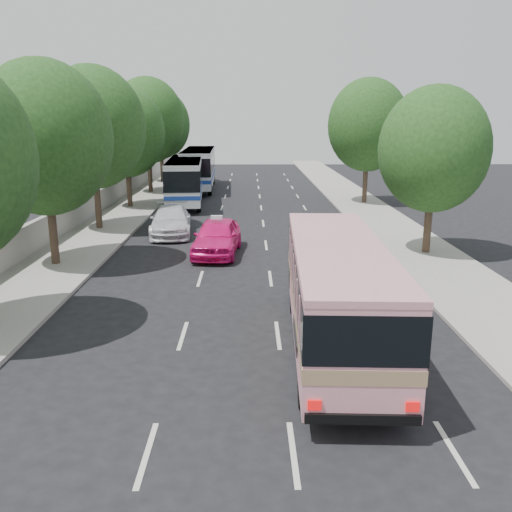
{
  "coord_description": "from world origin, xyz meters",
  "views": [
    {
      "loc": [
        0.15,
        -17.41,
        6.45
      ],
      "look_at": [
        0.38,
        1.51,
        1.6
      ],
      "focal_mm": 38.0,
      "sensor_mm": 36.0,
      "label": 1
    }
  ],
  "objects_px": {
    "tour_coach_rear": "(199,165)",
    "tour_coach_front": "(185,177)",
    "pink_bus": "(337,284)",
    "pink_taxi": "(217,237)",
    "white_pickup": "(171,221)"
  },
  "relations": [
    {
      "from": "pink_taxi",
      "to": "pink_bus",
      "type": "bearing_deg",
      "value": -65.36
    },
    {
      "from": "pink_taxi",
      "to": "white_pickup",
      "type": "distance_m",
      "value": 5.46
    },
    {
      "from": "white_pickup",
      "to": "pink_bus",
      "type": "bearing_deg",
      "value": -71.91
    },
    {
      "from": "tour_coach_rear",
      "to": "white_pickup",
      "type": "bearing_deg",
      "value": -91.39
    },
    {
      "from": "tour_coach_front",
      "to": "pink_taxi",
      "type": "bearing_deg",
      "value": -82.29
    },
    {
      "from": "pink_bus",
      "to": "pink_taxi",
      "type": "distance_m",
      "value": 11.86
    },
    {
      "from": "pink_taxi",
      "to": "white_pickup",
      "type": "height_order",
      "value": "pink_taxi"
    },
    {
      "from": "pink_bus",
      "to": "white_pickup",
      "type": "bearing_deg",
      "value": 116.22
    },
    {
      "from": "pink_bus",
      "to": "tour_coach_front",
      "type": "distance_m",
      "value": 28.0
    },
    {
      "from": "tour_coach_rear",
      "to": "pink_bus",
      "type": "bearing_deg",
      "value": -80.69
    },
    {
      "from": "white_pickup",
      "to": "tour_coach_rear",
      "type": "height_order",
      "value": "tour_coach_rear"
    },
    {
      "from": "tour_coach_rear",
      "to": "tour_coach_front",
      "type": "bearing_deg",
      "value": -93.49
    },
    {
      "from": "pink_bus",
      "to": "white_pickup",
      "type": "height_order",
      "value": "pink_bus"
    },
    {
      "from": "pink_bus",
      "to": "tour_coach_rear",
      "type": "relative_size",
      "value": 0.8
    },
    {
      "from": "tour_coach_front",
      "to": "tour_coach_rear",
      "type": "bearing_deg",
      "value": 84.42
    }
  ]
}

